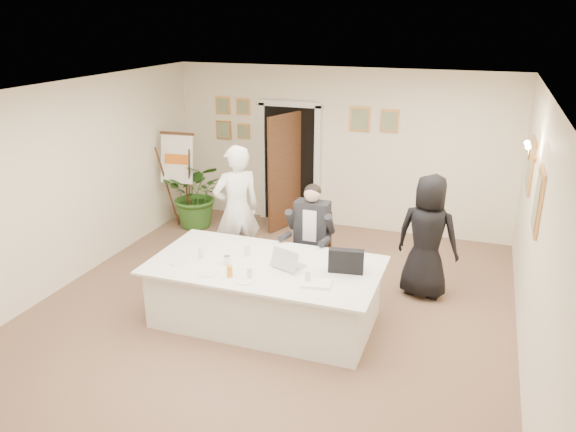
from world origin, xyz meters
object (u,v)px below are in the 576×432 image
(standing_woman, at_px, (427,237))
(laptop_bag, at_px, (346,261))
(seated_man, at_px, (311,236))
(steel_jug, at_px, (227,260))
(paper_stack, at_px, (316,284))
(flip_chart, at_px, (181,185))
(laptop, at_px, (288,255))
(standing_man, at_px, (237,210))
(conference_table, at_px, (265,292))
(potted_palm, at_px, (197,194))
(oj_glass, at_px, (230,271))

(standing_woman, height_order, laptop_bag, standing_woman)
(seated_man, relative_size, steel_jug, 13.53)
(standing_woman, relative_size, paper_stack, 5.14)
(paper_stack, bearing_deg, flip_chart, 139.34)
(seated_man, distance_m, steel_jug, 1.46)
(standing_woman, relative_size, laptop, 4.42)
(flip_chart, bearing_deg, standing_man, -38.14)
(standing_man, xyz_separation_m, laptop_bag, (1.91, -1.14, -0.04))
(standing_woman, xyz_separation_m, steel_jug, (-2.20, -1.53, -0.02))
(conference_table, xyz_separation_m, laptop_bag, (0.98, 0.10, 0.53))
(laptop_bag, bearing_deg, conference_table, 177.75)
(standing_man, xyz_separation_m, potted_palm, (-1.44, 1.45, -0.35))
(conference_table, bearing_deg, standing_woman, 37.78)
(conference_table, height_order, flip_chart, flip_chart)
(potted_palm, bearing_deg, laptop, -44.94)
(flip_chart, xyz_separation_m, steel_jug, (2.18, -2.72, 0.04))
(flip_chart, bearing_deg, paper_stack, -40.66)
(laptop_bag, bearing_deg, laptop, 176.29)
(potted_palm, xyz_separation_m, laptop, (2.65, -2.64, 0.31))
(flip_chart, relative_size, laptop_bag, 4.15)
(standing_man, relative_size, oj_glass, 14.70)
(standing_man, xyz_separation_m, paper_stack, (1.67, -1.56, -0.16))
(flip_chart, bearing_deg, conference_table, -44.48)
(laptop_bag, distance_m, steel_jug, 1.43)
(conference_table, xyz_separation_m, flip_chart, (-2.61, 2.56, 0.39))
(paper_stack, distance_m, oj_glass, 1.01)
(laptop, bearing_deg, flip_chart, 158.98)
(seated_man, distance_m, flip_chart, 3.18)
(paper_stack, bearing_deg, steel_jug, 172.00)
(standing_woman, relative_size, steel_jug, 15.42)
(flip_chart, relative_size, paper_stack, 5.14)
(oj_glass, distance_m, steel_jug, 0.34)
(standing_woman, bearing_deg, flip_chart, -5.47)
(standing_man, distance_m, standing_woman, 2.71)
(standing_woman, height_order, potted_palm, standing_woman)
(standing_woman, relative_size, potted_palm, 1.40)
(steel_jug, bearing_deg, laptop, 16.06)
(laptop, xyz_separation_m, paper_stack, (0.46, -0.37, -0.12))
(flip_chart, distance_m, standing_woman, 4.54)
(flip_chart, relative_size, standing_man, 0.89)
(standing_man, distance_m, laptop_bag, 2.22)
(steel_jug, bearing_deg, seated_man, 63.19)
(standing_woman, height_order, steel_jug, standing_woman)
(flip_chart, bearing_deg, oj_glass, -52.00)
(oj_glass, height_order, steel_jug, oj_glass)
(flip_chart, bearing_deg, laptop_bag, -34.40)
(steel_jug, bearing_deg, standing_man, 109.70)
(flip_chart, xyz_separation_m, standing_woman, (4.38, -1.19, 0.06))
(laptop_bag, distance_m, oj_glass, 1.36)
(flip_chart, bearing_deg, seated_man, -26.54)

